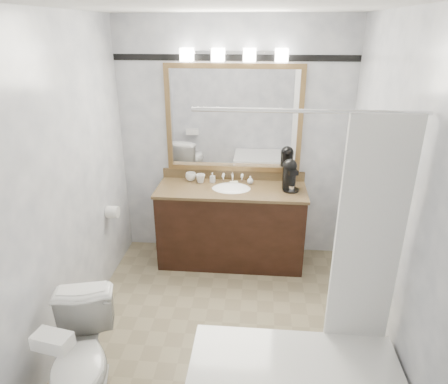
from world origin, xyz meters
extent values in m
cube|color=gray|center=(0.00, 0.00, -0.01)|extent=(2.40, 2.60, 0.01)
cube|color=white|center=(0.00, 0.00, 2.50)|extent=(2.40, 2.60, 0.01)
cube|color=white|center=(0.00, 1.30, 1.25)|extent=(2.40, 0.01, 2.50)
cube|color=white|center=(0.00, -1.30, 1.25)|extent=(2.40, 0.01, 2.50)
cube|color=white|center=(-1.20, 0.00, 1.25)|extent=(0.01, 2.60, 2.50)
cube|color=white|center=(1.20, 0.00, 1.25)|extent=(0.01, 2.60, 2.50)
cube|color=black|center=(0.00, 1.01, 0.41)|extent=(1.50, 0.55, 0.82)
cube|color=olive|center=(0.00, 1.01, 0.83)|extent=(1.53, 0.58, 0.03)
cube|color=olive|center=(0.00, 1.29, 0.90)|extent=(1.53, 0.03, 0.10)
ellipsoid|color=white|center=(0.00, 1.01, 0.82)|extent=(0.44, 0.34, 0.14)
cube|color=olive|center=(0.00, 1.28, 2.02)|extent=(1.40, 0.04, 0.05)
cube|color=olive|center=(0.00, 1.28, 0.97)|extent=(1.40, 0.04, 0.05)
cube|color=olive|center=(-0.68, 1.28, 1.50)|extent=(0.05, 0.04, 1.00)
cube|color=olive|center=(0.68, 1.28, 1.50)|extent=(0.05, 0.04, 1.00)
cube|color=white|center=(0.00, 1.29, 1.50)|extent=(1.30, 0.01, 1.00)
cube|color=silver|center=(0.00, 1.27, 2.15)|extent=(0.90, 0.05, 0.03)
cube|color=white|center=(-0.45, 1.22, 2.13)|extent=(0.12, 0.12, 0.12)
cube|color=white|center=(-0.15, 1.22, 2.13)|extent=(0.12, 0.12, 0.12)
cube|color=white|center=(0.15, 1.22, 2.13)|extent=(0.12, 0.12, 0.12)
cube|color=white|center=(0.45, 1.22, 2.13)|extent=(0.12, 0.12, 0.12)
cube|color=black|center=(0.00, 1.29, 2.10)|extent=(2.40, 0.01, 0.06)
cylinder|color=silver|center=(0.53, -0.54, 1.95)|extent=(1.30, 0.02, 0.02)
cube|color=white|center=(0.95, -0.55, 1.18)|extent=(0.40, 0.04, 1.55)
cylinder|color=white|center=(-1.14, 0.66, 0.70)|extent=(0.11, 0.12, 0.12)
imported|color=white|center=(-0.84, -0.85, 0.36)|extent=(0.57, 0.78, 0.72)
cube|color=white|center=(-0.84, -1.12, 0.76)|extent=(0.23, 0.15, 0.09)
cylinder|color=black|center=(0.60, 1.00, 0.86)|extent=(0.16, 0.16, 0.02)
cylinder|color=black|center=(0.58, 1.05, 0.98)|extent=(0.14, 0.14, 0.24)
sphere|color=black|center=(0.58, 1.05, 1.10)|extent=(0.14, 0.14, 0.14)
cube|color=black|center=(0.60, 0.98, 1.06)|extent=(0.12, 0.12, 0.05)
cylinder|color=silver|center=(0.60, 0.98, 0.89)|extent=(0.05, 0.05, 0.05)
imported|color=white|center=(-0.45, 1.20, 0.89)|extent=(0.12, 0.12, 0.09)
imported|color=white|center=(-0.34, 1.15, 0.89)|extent=(0.10, 0.10, 0.09)
imported|color=white|center=(-0.21, 1.17, 0.90)|extent=(0.06, 0.06, 0.11)
imported|color=white|center=(0.19, 1.16, 0.89)|extent=(0.08, 0.08, 0.08)
cube|color=beige|center=(0.02, 1.13, 0.86)|extent=(0.09, 0.07, 0.03)
camera|label=1|loc=(0.26, -2.76, 2.38)|focal=32.00mm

